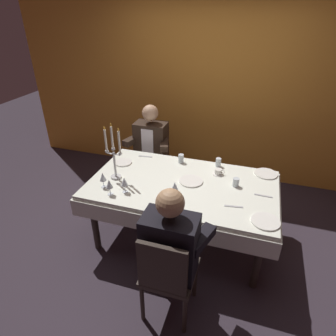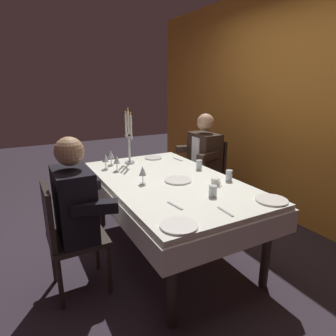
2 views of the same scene
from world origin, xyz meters
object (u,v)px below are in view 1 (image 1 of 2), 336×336
object	(u,v)px
water_tumbler_1	(181,158)
wine_glass_2	(103,177)
candelabra	(114,156)
wine_glass_3	(109,184)
wine_glass_0	(175,186)
water_tumbler_0	(218,162)
seated_diner_0	(151,141)
wine_glass_1	(124,182)
dinner_plate_0	(266,174)
dinner_plate_3	(123,162)
seated_diner_1	(170,246)
dining_table	(182,192)
dinner_plate_2	(191,181)
dinner_plate_1	(266,221)
coffee_cup_0	(218,172)
water_tumbler_2	(236,182)

from	to	relation	value
water_tumbler_1	wine_glass_2	bearing A→B (deg)	-128.93
candelabra	wine_glass_3	size ratio (longest dim) A/B	3.72
wine_glass_2	water_tumbler_1	world-z (taller)	wine_glass_2
wine_glass_0	water_tumbler_0	size ratio (longest dim) A/B	1.65
seated_diner_0	wine_glass_1	bearing A→B (deg)	-81.40
dinner_plate_0	wine_glass_2	xyz separation A→B (m)	(-1.55, -0.76, 0.11)
dinner_plate_3	wine_glass_2	xyz separation A→B (m)	(0.04, -0.52, 0.11)
seated_diner_1	dinner_plate_3	bearing A→B (deg)	129.67
wine_glass_3	seated_diner_0	size ratio (longest dim) A/B	0.13
candelabra	wine_glass_0	xyz separation A→B (m)	(0.69, -0.14, -0.14)
dining_table	dinner_plate_2	size ratio (longest dim) A/B	7.80
dining_table	dinner_plate_1	xyz separation A→B (m)	(0.83, -0.38, 0.13)
dinner_plate_0	water_tumbler_0	xyz separation A→B (m)	(-0.52, 0.02, 0.04)
wine_glass_2	wine_glass_1	bearing A→B (deg)	-4.09
dinner_plate_3	water_tumbler_0	xyz separation A→B (m)	(1.06, 0.26, 0.04)
dinner_plate_1	wine_glass_2	bearing A→B (deg)	177.53
wine_glass_3	coffee_cup_0	world-z (taller)	wine_glass_3
seated_diner_0	dinner_plate_1	bearing A→B (deg)	-40.01
seated_diner_1	dining_table	bearing A→B (deg)	98.94
wine_glass_3	seated_diner_0	distance (m)	1.30
dining_table	coffee_cup_0	size ratio (longest dim) A/B	14.70
wine_glass_3	dining_table	bearing A→B (deg)	33.82
wine_glass_3	water_tumbler_1	bearing A→B (deg)	60.45
water_tumbler_0	water_tumbler_2	xyz separation A→B (m)	(0.23, -0.36, -0.01)
water_tumbler_1	seated_diner_0	world-z (taller)	seated_diner_0
dinner_plate_3	wine_glass_0	xyz separation A→B (m)	(0.76, -0.47, 0.11)
wine_glass_3	water_tumbler_2	size ratio (longest dim) A/B	1.84
water_tumbler_0	dinner_plate_2	bearing A→B (deg)	-117.57
wine_glass_3	dinner_plate_2	bearing A→B (deg)	34.00
dinner_plate_1	dinner_plate_2	size ratio (longest dim) A/B	0.98
wine_glass_1	wine_glass_2	xyz separation A→B (m)	(-0.24, 0.02, 0.00)
coffee_cup_0	dinner_plate_0	bearing A→B (deg)	17.40
dinner_plate_1	wine_glass_1	world-z (taller)	wine_glass_1
wine_glass_1	seated_diner_0	world-z (taller)	seated_diner_0
dining_table	candelabra	world-z (taller)	candelabra
dinner_plate_3	wine_glass_3	bearing A→B (deg)	-75.71
wine_glass_3	seated_diner_1	size ratio (longest dim) A/B	0.13
dinner_plate_3	seated_diner_0	xyz separation A→B (m)	(0.09, 0.67, -0.01)
dinner_plate_2	wine_glass_0	size ratio (longest dim) A/B	1.52
dining_table	water_tumbler_0	size ratio (longest dim) A/B	19.48
water_tumbler_2	coffee_cup_0	world-z (taller)	water_tumbler_2
dinner_plate_3	coffee_cup_0	distance (m)	1.10
dinner_plate_2	water_tumbler_2	distance (m)	0.46
wine_glass_3	water_tumbler_0	xyz separation A→B (m)	(0.90, 0.88, -0.07)
wine_glass_0	water_tumbler_1	size ratio (longest dim) A/B	1.65
seated_diner_0	seated_diner_1	world-z (taller)	same
candelabra	coffee_cup_0	distance (m)	1.12
seated_diner_1	wine_glass_3	bearing A→B (deg)	147.68
candelabra	dinner_plate_0	bearing A→B (deg)	20.17
dinner_plate_0	seated_diner_1	xyz separation A→B (m)	(-0.68, -1.33, -0.01)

